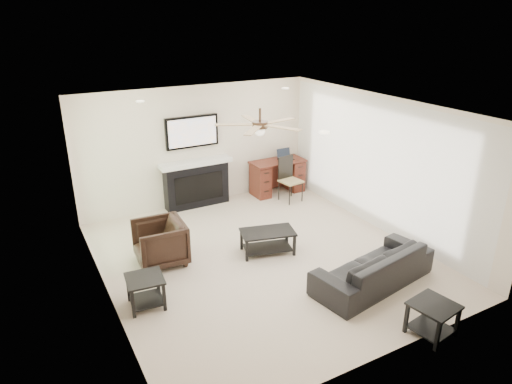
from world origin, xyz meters
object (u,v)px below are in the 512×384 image
at_px(coffee_table, 268,242).
at_px(desk, 277,177).
at_px(fireplace_unit, 196,163).
at_px(armchair, 160,243).
at_px(sofa, 373,267).

height_order(coffee_table, desk, desk).
relative_size(fireplace_unit, desk, 1.57).
relative_size(coffee_table, fireplace_unit, 0.47).
distance_m(armchair, desk, 3.73).
xyz_separation_m(sofa, fireplace_unit, (-1.18, 4.07, 0.66)).
height_order(sofa, coffee_table, sofa).
bearing_deg(armchair, coffee_table, 75.55).
bearing_deg(sofa, desk, -109.58).
bearing_deg(armchair, desk, 121.45).
bearing_deg(sofa, fireplace_unit, -83.31).
height_order(armchair, desk, desk).
distance_m(sofa, coffee_table, 1.84).
distance_m(sofa, desk, 3.96).
xyz_separation_m(armchair, desk, (3.29, 1.75, 0.02)).
bearing_deg(desk, sofa, -100.08).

